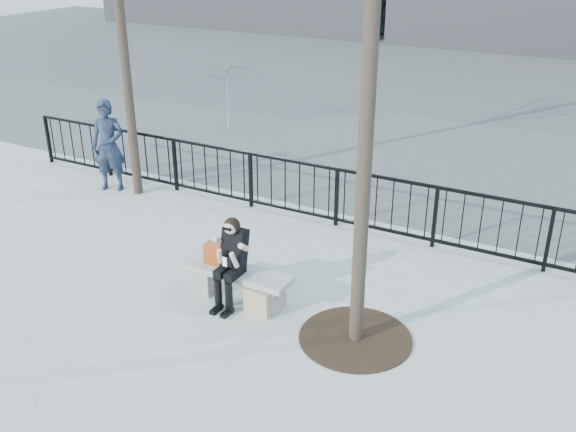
% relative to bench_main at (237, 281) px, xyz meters
% --- Properties ---
extents(ground, '(120.00, 120.00, 0.00)m').
position_rel_bench_main_xyz_m(ground, '(0.00, 0.00, -0.30)').
color(ground, '#A4A59F').
rests_on(ground, ground).
extents(street_surface, '(60.00, 23.00, 0.01)m').
position_rel_bench_main_xyz_m(street_surface, '(0.00, 15.00, -0.30)').
color(street_surface, '#474747').
rests_on(street_surface, ground).
extents(railing, '(14.00, 0.06, 1.10)m').
position_rel_bench_main_xyz_m(railing, '(0.00, 3.00, 0.25)').
color(railing, black).
rests_on(railing, ground).
extents(tree_grate, '(1.50, 1.50, 0.02)m').
position_rel_bench_main_xyz_m(tree_grate, '(1.90, -0.10, -0.29)').
color(tree_grate, black).
rests_on(tree_grate, ground).
extents(bench_main, '(1.65, 0.46, 0.49)m').
position_rel_bench_main_xyz_m(bench_main, '(0.00, 0.00, 0.00)').
color(bench_main, slate).
rests_on(bench_main, ground).
extents(seated_woman, '(0.50, 0.64, 1.34)m').
position_rel_bench_main_xyz_m(seated_woman, '(0.00, -0.16, 0.37)').
color(seated_woman, black).
rests_on(seated_woman, ground).
extents(handbag, '(0.39, 0.21, 0.31)m').
position_rel_bench_main_xyz_m(handbag, '(-0.34, 0.02, 0.34)').
color(handbag, '#A33E14').
rests_on(handbag, bench_main).
extents(shopping_bag, '(0.42, 0.19, 0.38)m').
position_rel_bench_main_xyz_m(shopping_bag, '(0.47, -0.20, -0.11)').
color(shopping_bag, beige).
rests_on(shopping_bag, ground).
extents(standing_man, '(0.80, 0.68, 1.87)m').
position_rel_bench_main_xyz_m(standing_man, '(-4.60, 2.43, 0.63)').
color(standing_man, black).
rests_on(standing_man, ground).
extents(vendor_umbrella, '(1.94, 1.98, 1.75)m').
position_rel_bench_main_xyz_m(vendor_umbrella, '(-4.84, 7.12, 0.57)').
color(vendor_umbrella, gold).
rests_on(vendor_umbrella, ground).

